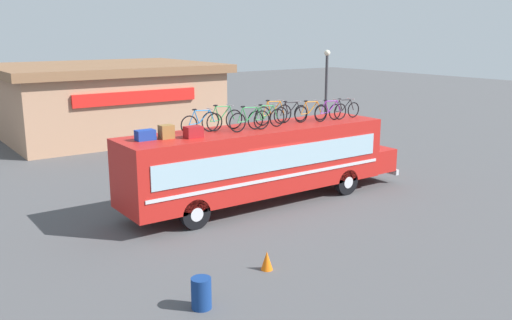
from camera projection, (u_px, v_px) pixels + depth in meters
The scene contains 18 objects.
ground_plane at pixel (257, 203), 21.45m from camera, with size 120.00×120.00×0.00m, color #4C4C4F.
bus at pixel (263, 160), 21.20m from camera, with size 12.14×2.50×2.96m.
luggage_bag_1 at pixel (145, 135), 18.39m from camera, with size 0.63×0.38×0.35m, color #193899.
luggage_bag_2 at pixel (166, 132), 18.66m from camera, with size 0.46×0.36×0.46m, color olive.
luggage_bag_3 at pixel (193, 132), 18.84m from camera, with size 0.59×0.42×0.39m, color maroon.
rooftop_bicycle_1 at pixel (202, 122), 19.70m from camera, with size 1.70×0.44×0.88m.
rooftop_bicycle_2 at pixel (222, 120), 20.18m from camera, with size 1.74×0.44×0.96m.
rooftop_bicycle_3 at pixel (250, 120), 20.06m from camera, with size 1.76×0.44×0.94m.
rooftop_bicycle_4 at pixel (266, 118), 20.66m from camera, with size 1.69×0.44×0.92m.
rooftop_bicycle_5 at pixel (273, 114), 21.48m from camera, with size 1.76×0.44×0.98m.
rooftop_bicycle_6 at pixel (291, 113), 21.92m from camera, with size 1.68×0.44×0.88m.
rooftop_bicycle_7 at pixel (311, 112), 22.16m from camera, with size 1.69×0.44×0.88m.
rooftop_bicycle_8 at pixel (331, 112), 22.35m from camera, with size 1.72×0.44×0.88m.
rooftop_bicycle_9 at pixel (344, 110), 22.91m from camera, with size 1.70×0.44×0.86m.
roadside_building at pixel (105, 99), 35.32m from camera, with size 13.12×10.77×4.49m.
trash_bin at pixel (201, 293), 13.26m from camera, with size 0.49×0.49×0.77m, color navy.
traffic_cone at pixel (267, 261), 15.43m from camera, with size 0.33×0.33×0.54m, color orange.
street_lamp at pixel (326, 98), 27.90m from camera, with size 0.30×0.30×5.60m.
Camera 1 is at (-11.89, -16.71, 6.49)m, focal length 38.96 mm.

